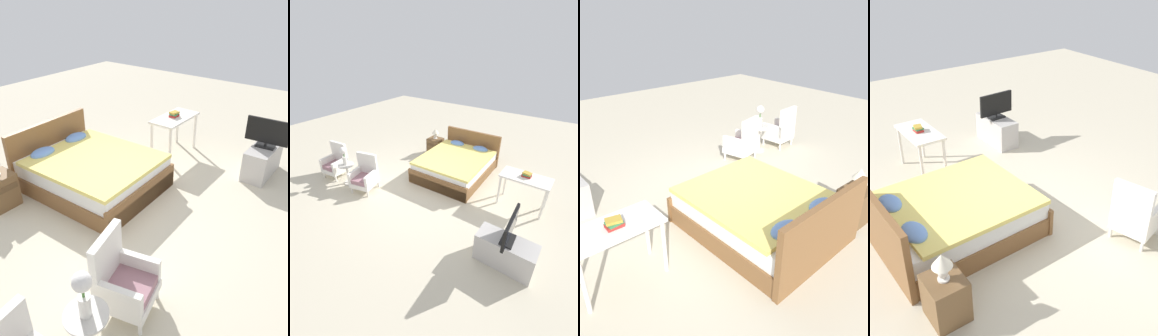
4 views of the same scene
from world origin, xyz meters
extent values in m
plane|color=beige|center=(0.00, 0.00, 0.00)|extent=(16.00, 16.00, 0.00)
cube|color=brown|center=(0.14, 1.04, 0.14)|extent=(1.72, 2.15, 0.28)
cube|color=white|center=(0.14, 1.04, 0.40)|extent=(1.65, 2.06, 0.24)
cube|color=#EAD66B|center=(0.15, 0.95, 0.55)|extent=(1.70, 1.89, 0.06)
cube|color=brown|center=(0.12, 2.05, 0.48)|extent=(1.70, 0.13, 0.96)
cube|color=brown|center=(0.17, 0.02, 0.20)|extent=(1.70, 0.11, 0.40)
ellipsoid|color=#668ED1|center=(-0.25, 1.76, 0.59)|extent=(0.45, 0.29, 0.14)
ellipsoid|color=#668ED1|center=(0.50, 1.78, 0.59)|extent=(0.45, 0.29, 0.14)
cylinder|color=white|center=(-2.74, -1.19, 0.08)|extent=(0.04, 0.04, 0.16)
cylinder|color=white|center=(-2.29, -1.14, 0.08)|extent=(0.04, 0.04, 0.16)
cylinder|color=white|center=(-2.79, -0.73, 0.08)|extent=(0.04, 0.04, 0.16)
cylinder|color=white|center=(-2.33, -0.68, 0.08)|extent=(0.04, 0.04, 0.16)
cube|color=white|center=(-2.54, -0.94, 0.22)|extent=(0.59, 0.59, 0.12)
cube|color=gray|center=(-2.54, -0.94, 0.33)|extent=(0.55, 0.55, 0.10)
cube|color=white|center=(-2.56, -0.71, 0.60)|extent=(0.55, 0.14, 0.64)
cube|color=white|center=(-2.77, -0.96, 0.41)|extent=(0.12, 0.52, 0.26)
cube|color=white|center=(-2.30, -0.91, 0.41)|extent=(0.12, 0.52, 0.26)
cylinder|color=white|center=(-1.51, -1.22, 0.08)|extent=(0.04, 0.04, 0.16)
cylinder|color=white|center=(-1.06, -1.10, 0.08)|extent=(0.04, 0.04, 0.16)
cylinder|color=white|center=(-1.62, -0.77, 0.08)|extent=(0.04, 0.04, 0.16)
cylinder|color=white|center=(-1.18, -0.66, 0.08)|extent=(0.04, 0.04, 0.16)
cube|color=white|center=(-1.34, -0.94, 0.22)|extent=(0.66, 0.66, 0.12)
cube|color=gray|center=(-1.34, -0.94, 0.33)|extent=(0.60, 0.60, 0.10)
cube|color=white|center=(-1.40, -0.71, 0.60)|extent=(0.54, 0.21, 0.64)
cube|color=white|center=(-1.57, -0.99, 0.41)|extent=(0.19, 0.51, 0.26)
cube|color=white|center=(-1.12, -0.88, 0.41)|extent=(0.19, 0.51, 0.26)
cylinder|color=beige|center=(-1.94, -0.97, 0.01)|extent=(0.28, 0.28, 0.03)
cylinder|color=beige|center=(-1.94, -0.97, 0.28)|extent=(0.06, 0.06, 0.51)
cylinder|color=beige|center=(-1.94, -0.97, 0.54)|extent=(0.40, 0.40, 0.02)
cylinder|color=silver|center=(-1.94, -0.97, 0.67)|extent=(0.11, 0.11, 0.22)
cylinder|color=#477538|center=(-1.94, -0.97, 0.83)|extent=(0.02, 0.02, 0.10)
sphere|color=silver|center=(-1.94, -0.97, 0.95)|extent=(0.17, 0.17, 0.17)
cube|color=brown|center=(-1.08, 1.80, 0.27)|extent=(0.44, 0.40, 0.54)
cube|color=brown|center=(-1.08, 1.59, 0.38)|extent=(0.37, 0.01, 0.09)
cylinder|color=silver|center=(-1.08, 1.80, 0.55)|extent=(0.13, 0.13, 0.02)
ellipsoid|color=silver|center=(-1.08, 1.80, 0.64)|extent=(0.11, 0.11, 0.16)
cone|color=silver|center=(-1.08, 1.80, 0.79)|extent=(0.22, 0.22, 0.15)
cube|color=#B7B2AD|center=(2.28, -1.05, 0.27)|extent=(0.96, 0.40, 0.54)
cube|color=black|center=(2.28, -1.05, 0.55)|extent=(0.22, 0.33, 0.03)
cylinder|color=black|center=(2.28, -1.05, 0.59)|extent=(0.04, 0.04, 0.05)
cube|color=black|center=(2.28, -1.05, 0.83)|extent=(0.08, 0.73, 0.42)
cube|color=black|center=(2.31, -1.05, 0.83)|extent=(0.04, 0.68, 0.38)
cylinder|color=silver|center=(1.59, 0.46, 0.37)|extent=(0.05, 0.05, 0.73)
cylinder|color=silver|center=(2.53, 0.46, 0.37)|extent=(0.05, 0.05, 0.73)
cylinder|color=silver|center=(1.59, 0.88, 0.37)|extent=(0.05, 0.05, 0.73)
cylinder|color=silver|center=(2.53, 0.88, 0.37)|extent=(0.05, 0.05, 0.73)
cube|color=silver|center=(2.06, 0.67, 0.75)|extent=(1.04, 0.52, 0.04)
cube|color=#AD2823|center=(2.06, 0.69, 0.79)|extent=(0.19, 0.14, 0.04)
cube|color=#337A47|center=(2.06, 0.69, 0.82)|extent=(0.17, 0.15, 0.03)
cube|color=#B79333|center=(2.06, 0.69, 0.85)|extent=(0.19, 0.16, 0.03)
camera|label=1|loc=(-3.09, -2.45, 3.00)|focal=35.00mm
camera|label=2|loc=(2.77, -3.79, 3.31)|focal=24.00mm
camera|label=3|loc=(3.04, 3.64, 2.90)|focal=35.00mm
camera|label=4|loc=(-3.90, 2.92, 3.50)|focal=42.00mm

